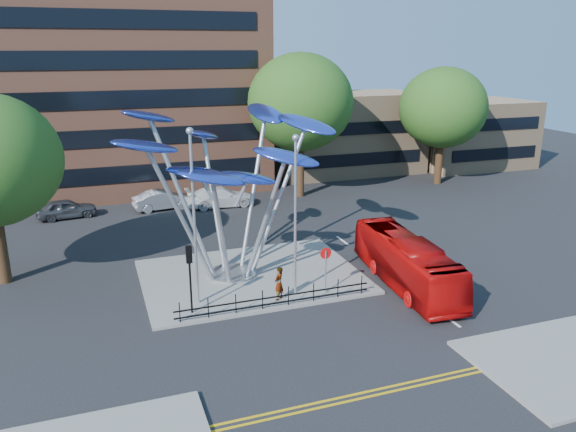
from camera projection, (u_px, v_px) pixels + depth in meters
name	position (u px, v px, depth m)	size (l,w,h in m)	color
ground	(307.00, 322.00, 26.52)	(120.00, 120.00, 0.00)	black
traffic_island	(252.00, 276.00, 31.58)	(12.00, 9.00, 0.15)	slate
double_yellow_near	(366.00, 392.00, 21.11)	(40.00, 0.12, 0.01)	gold
double_yellow_far	(369.00, 397.00, 20.84)	(40.00, 0.12, 0.01)	gold
brick_tower	(111.00, 17.00, 49.10)	(25.00, 15.00, 30.00)	brown
low_building_near	(345.00, 133.00, 57.56)	(15.00, 8.00, 8.00)	tan
low_building_far	(471.00, 134.00, 60.41)	(12.00, 8.00, 7.00)	tan
tree_right	(301.00, 102.00, 46.60)	(8.80, 8.80, 12.11)	black
tree_far	(443.00, 108.00, 51.38)	(8.00, 8.00, 10.81)	black
leaf_sculpture	(226.00, 156.00, 29.89)	(12.72, 9.54, 9.51)	#9EA0A5
street_lamp_left	(193.00, 203.00, 26.68)	(0.36, 0.36, 8.80)	#9EA0A5
street_lamp_right	(295.00, 201.00, 27.91)	(0.36, 0.36, 8.30)	#9EA0A5
traffic_light_island	(190.00, 265.00, 26.41)	(0.28, 0.18, 3.42)	black
no_entry_sign_island	(326.00, 262.00, 28.91)	(0.60, 0.10, 2.45)	#9EA0A5
pedestrian_railing_front	(276.00, 300.00, 27.57)	(10.00, 0.06, 1.00)	black
red_bus	(406.00, 262.00, 30.24)	(2.26, 9.65, 2.69)	#B40808
pedestrian	(279.00, 283.00, 28.30)	(0.64, 0.42, 1.74)	gray
parked_car_left	(66.00, 209.00, 42.40)	(1.74, 4.33, 1.48)	#3F4247
parked_car_mid	(163.00, 200.00, 44.71)	(1.63, 4.67, 1.54)	#ADB0B6
parked_car_right	(220.00, 197.00, 45.49)	(2.24, 5.50, 1.60)	silver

